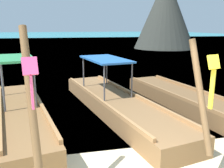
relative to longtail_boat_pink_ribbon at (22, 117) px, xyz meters
name	(u,v)px	position (x,y,z in m)	size (l,w,h in m)	color
sea_water	(63,37)	(2.58, 58.43, -0.38)	(120.00, 120.00, 0.00)	teal
longtail_boat_pink_ribbon	(22,117)	(0.00, 0.00, 0.00)	(2.19, 6.23, 2.79)	brown
longtail_boat_yellow_ribbon	(116,103)	(2.80, 0.86, -0.07)	(2.74, 7.51, 2.55)	brown
longtail_boat_violet_ribbon	(194,103)	(5.38, 0.43, -0.12)	(2.50, 7.35, 2.75)	brown
karst_rock	(166,13)	(14.45, 22.96, 3.94)	(8.11, 7.56, 9.15)	#2D302B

